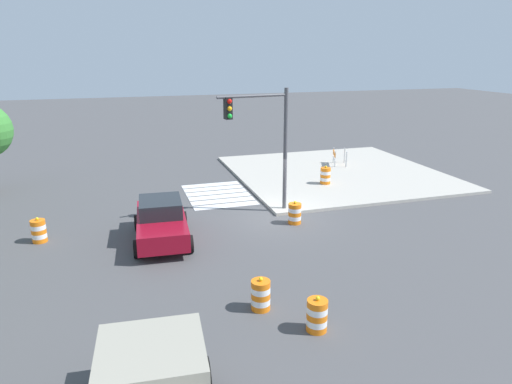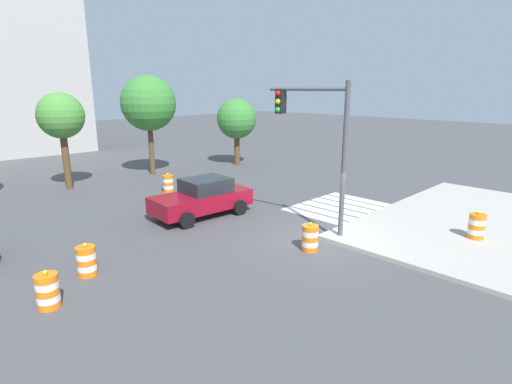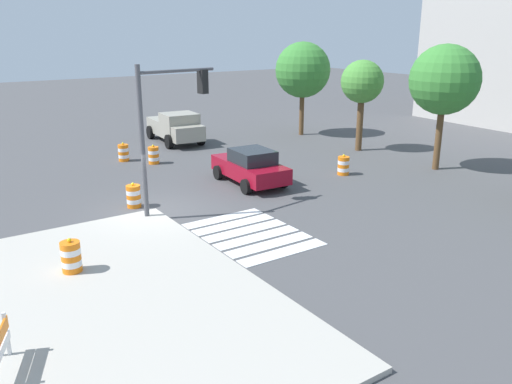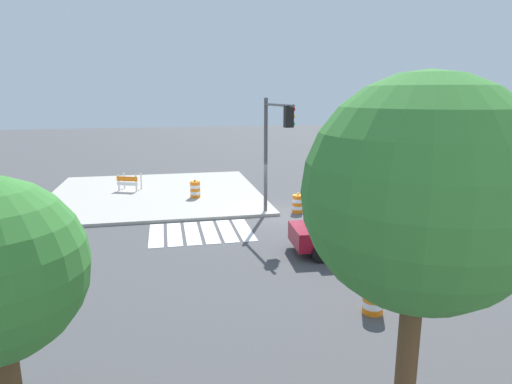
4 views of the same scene
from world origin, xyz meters
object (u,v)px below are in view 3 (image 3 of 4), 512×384
at_px(sports_car, 250,166).
at_px(traffic_barrel_median_near, 154,155).
at_px(traffic_barrel_crosswalk_end, 134,196).
at_px(traffic_barrel_median_far, 124,153).
at_px(street_tree_streetside_near, 303,70).
at_px(street_tree_corner_lot, 362,83).
at_px(traffic_light_pole, 168,112).
at_px(traffic_barrel_on_sidewalk, 71,257).
at_px(traffic_barrel_near_corner, 343,166).
at_px(pickup_truck, 176,127).
at_px(street_tree_streetside_mid, 445,80).

distance_m(sports_car, traffic_barrel_median_near, 6.37).
xyz_separation_m(traffic_barrel_crosswalk_end, traffic_barrel_median_far, (-7.62, 2.40, 0.00)).
height_order(street_tree_streetside_near, street_tree_corner_lot, street_tree_streetside_near).
height_order(traffic_barrel_median_far, traffic_light_pole, traffic_light_pole).
bearing_deg(traffic_barrel_on_sidewalk, traffic_barrel_median_near, 146.62).
relative_size(traffic_barrel_near_corner, street_tree_corner_lot, 0.20).
bearing_deg(traffic_light_pole, pickup_truck, 153.59).
relative_size(traffic_light_pole, street_tree_corner_lot, 1.06).
relative_size(sports_car, pickup_truck, 0.83).
relative_size(pickup_truck, street_tree_corner_lot, 1.02).
bearing_deg(traffic_barrel_near_corner, street_tree_streetside_mid, 68.36).
xyz_separation_m(sports_car, traffic_barrel_median_near, (-5.98, -2.17, -0.36)).
height_order(traffic_light_pole, street_tree_streetside_mid, street_tree_streetside_mid).
height_order(traffic_barrel_near_corner, traffic_light_pole, traffic_light_pole).
bearing_deg(traffic_barrel_on_sidewalk, traffic_barrel_crosswalk_end, 142.28).
xyz_separation_m(traffic_barrel_median_far, street_tree_corner_lot, (5.18, 12.37, 3.45)).
height_order(pickup_truck, street_tree_corner_lot, street_tree_corner_lot).
relative_size(traffic_barrel_near_corner, traffic_barrel_on_sidewalk, 1.00).
height_order(traffic_barrel_median_far, street_tree_streetside_near, street_tree_streetside_near).
xyz_separation_m(traffic_barrel_median_near, street_tree_streetside_near, (-1.89, 11.47, 3.81)).
relative_size(traffic_barrel_crosswalk_end, traffic_barrel_median_far, 1.00).
relative_size(traffic_barrel_on_sidewalk, street_tree_streetside_near, 0.17).
height_order(pickup_truck, street_tree_streetside_mid, street_tree_streetside_mid).
xyz_separation_m(street_tree_streetside_near, street_tree_corner_lot, (5.62, -0.21, -0.35)).
bearing_deg(pickup_truck, sports_car, -6.66).
bearing_deg(traffic_light_pole, traffic_barrel_median_near, 161.78).
distance_m(traffic_light_pole, street_tree_streetside_mid, 14.01).
relative_size(sports_car, street_tree_streetside_mid, 0.72).
distance_m(traffic_barrel_median_near, traffic_barrel_on_sidewalk, 13.17).
bearing_deg(traffic_barrel_median_near, traffic_barrel_near_corner, 43.19).
bearing_deg(pickup_truck, traffic_light_pole, -26.41).
height_order(traffic_barrel_median_near, traffic_barrel_on_sidewalk, traffic_barrel_on_sidewalk).
height_order(traffic_light_pole, street_tree_streetside_near, street_tree_streetside_near).
bearing_deg(street_tree_streetside_mid, street_tree_streetside_near, 179.72).
relative_size(traffic_barrel_near_corner, street_tree_streetside_near, 0.17).
bearing_deg(street_tree_streetside_near, street_tree_corner_lot, -2.14).
relative_size(traffic_barrel_crosswalk_end, street_tree_streetside_mid, 0.17).
height_order(traffic_barrel_near_corner, traffic_barrel_on_sidewalk, traffic_barrel_on_sidewalk).
distance_m(traffic_barrel_near_corner, traffic_barrel_median_far, 11.73).
bearing_deg(street_tree_streetside_mid, traffic_light_pole, -95.83).
bearing_deg(street_tree_corner_lot, traffic_barrel_crosswalk_end, -80.65).
distance_m(traffic_light_pole, street_tree_streetside_near, 16.92).
bearing_deg(street_tree_streetside_near, pickup_truck, -105.88).
xyz_separation_m(pickup_truck, traffic_barrel_on_sidewalk, (15.19, -10.61, -0.37)).
bearing_deg(pickup_truck, street_tree_corner_lot, 44.90).
distance_m(traffic_barrel_median_far, traffic_barrel_on_sidewalk, 13.88).
bearing_deg(traffic_barrel_on_sidewalk, pickup_truck, 145.07).
bearing_deg(traffic_barrel_median_far, street_tree_streetside_mid, 49.98).
bearing_deg(street_tree_streetside_near, traffic_barrel_median_near, -80.66).
bearing_deg(traffic_barrel_on_sidewalk, traffic_barrel_median_far, 153.75).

